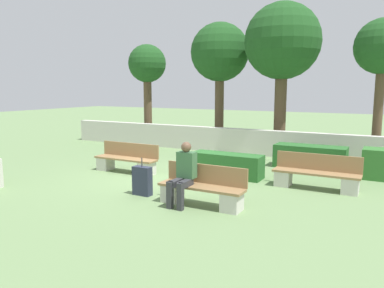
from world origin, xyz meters
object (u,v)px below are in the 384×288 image
bench_right_side (126,161)px  tree_rightmost (383,49)px  person_seated_man (184,171)px  bench_left_side (316,176)px  tree_leftmost (147,67)px  tree_center_left (220,54)px  suitcase (142,181)px  bench_front (202,191)px  tree_center_right (282,43)px

bench_right_side → tree_rightmost: bearing=32.1°
tree_rightmost → person_seated_man: bearing=-114.1°
bench_left_side → tree_leftmost: 10.08m
tree_leftmost → tree_center_left: (3.37, 0.37, 0.45)m
bench_right_side → person_seated_man: (2.96, -1.85, 0.39)m
suitcase → tree_leftmost: size_ratio=0.20×
bench_right_side → person_seated_man: person_seated_man is taller
tree_rightmost → tree_leftmost: bearing=178.2°
tree_center_left → tree_rightmost: 6.02m
suitcase → bench_right_side: bearing=136.7°
tree_leftmost → tree_rightmost: bearing=-1.8°
bench_right_side → tree_rightmost: (6.16, 5.29, 3.29)m
person_seated_man → tree_center_left: tree_center_left is taller
bench_front → person_seated_man: 0.55m
bench_front → bench_right_side: bearing=152.6°
bench_front → person_seated_man: person_seated_man is taller
tree_leftmost → bench_right_side: bearing=-60.3°
bench_front → bench_right_side: size_ratio=0.94×
bench_right_side → tree_rightmost: 8.76m
person_seated_man → tree_center_right: tree_center_right is taller
tree_rightmost → suitcase: bearing=-122.0°
bench_front → tree_center_right: size_ratio=0.33×
tree_center_right → tree_leftmost: bearing=178.5°
person_seated_man → tree_center_right: bearing=90.5°
bench_left_side → bench_front: bearing=-129.9°
tree_center_left → tree_center_right: (2.72, -0.53, 0.22)m
bench_left_side → suitcase: bearing=-147.4°
person_seated_man → tree_center_right: 7.98m
bench_front → suitcase: size_ratio=2.14×
suitcase → tree_leftmost: bearing=124.4°
tree_rightmost → bench_left_side: bearing=-102.8°
person_seated_man → tree_rightmost: size_ratio=0.28×
bench_front → tree_leftmost: bearing=131.7°
bench_right_side → tree_leftmost: bearing=111.2°
bench_right_side → tree_rightmost: tree_rightmost is taller
tree_leftmost → tree_center_right: size_ratio=0.79×
bench_front → suitcase: 1.52m
bench_left_side → person_seated_man: 3.37m
bench_front → bench_right_side: same height
bench_front → person_seated_man: size_ratio=1.40×
person_seated_man → tree_leftmost: (-6.15, 7.43, 2.61)m
person_seated_man → tree_rightmost: tree_rightmost is taller
suitcase → tree_rightmost: (4.36, 6.98, 3.28)m
bench_left_side → tree_rightmost: bearing=73.8°
bench_left_side → suitcase: 4.10m
tree_center_left → bench_left_side: bearing=-46.7°
bench_right_side → tree_center_left: (0.18, 5.95, 3.46)m
bench_left_side → bench_right_side: (-5.12, -0.71, -0.00)m
bench_front → tree_center_left: (-3.13, 7.67, 3.46)m
suitcase → tree_center_left: 8.54m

